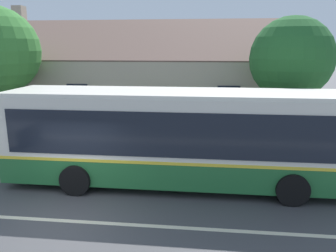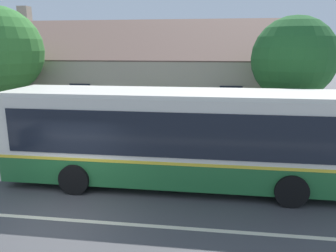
{
  "view_description": "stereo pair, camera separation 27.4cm",
  "coord_description": "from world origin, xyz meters",
  "views": [
    {
      "loc": [
        3.88,
        -7.77,
        4.64
      ],
      "look_at": [
        2.54,
        4.12,
        1.77
      ],
      "focal_mm": 35.0,
      "sensor_mm": 36.0,
      "label": 1
    },
    {
      "loc": [
        4.15,
        -7.74,
        4.64
      ],
      "look_at": [
        2.54,
        4.12,
        1.77
      ],
      "focal_mm": 35.0,
      "sensor_mm": 36.0,
      "label": 2
    }
  ],
  "objects": [
    {
      "name": "sidewalk_far",
      "position": [
        0.0,
        6.0,
        0.07
      ],
      "size": [
        60.0,
        3.0,
        0.15
      ],
      "primitive_type": "cube",
      "color": "#ADAAA3",
      "rests_on": "ground"
    },
    {
      "name": "transit_bus",
      "position": [
        3.01,
        2.9,
        1.75
      ],
      "size": [
        11.64,
        2.81,
        3.25
      ],
      "color": "#236633",
      "rests_on": "ground"
    },
    {
      "name": "community_building",
      "position": [
        -2.68,
        13.34,
        2.11
      ],
      "size": [
        22.71,
        9.71,
        7.38
      ],
      "color": "tan",
      "rests_on": "ground"
    },
    {
      "name": "ground_plane",
      "position": [
        0.0,
        0.0,
        0.0
      ],
      "size": [
        300.0,
        300.0,
        0.0
      ],
      "primitive_type": "plane",
      "color": "#424244"
    },
    {
      "name": "street_tree_primary",
      "position": [
        7.51,
        6.91,
        4.16
      ],
      "size": [
        3.53,
        3.53,
        5.96
      ],
      "color": "#4C3828",
      "rests_on": "ground"
    },
    {
      "name": "bench_by_building",
      "position": [
        -5.29,
        5.7,
        0.58
      ],
      "size": [
        1.82,
        0.51,
        0.94
      ],
      "color": "brown",
      "rests_on": "sidewalk_far"
    },
    {
      "name": "lane_divider_stripe",
      "position": [
        0.0,
        0.0,
        0.0
      ],
      "size": [
        60.0,
        0.16,
        0.01
      ],
      "primitive_type": "cube",
      "color": "beige",
      "rests_on": "ground"
    }
  ]
}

